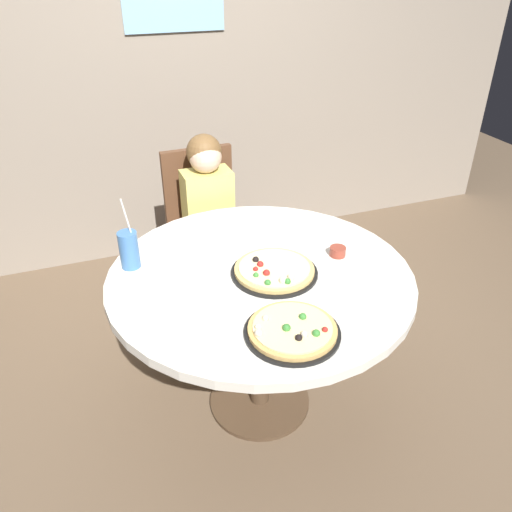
# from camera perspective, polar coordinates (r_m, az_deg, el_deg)

# --- Properties ---
(ground_plane) EXTENTS (8.00, 8.00, 0.00)m
(ground_plane) POSITION_cam_1_polar(r_m,az_deg,el_deg) (2.56, 0.41, -16.05)
(ground_plane) COLOR brown
(wall_with_window) EXTENTS (5.20, 0.14, 2.90)m
(wall_with_window) POSITION_cam_1_polar(r_m,az_deg,el_deg) (3.40, -10.59, 23.54)
(wall_with_window) COLOR gray
(wall_with_window) RESTS_ON ground_plane
(dining_table) EXTENTS (1.25, 1.25, 0.75)m
(dining_table) POSITION_cam_1_polar(r_m,az_deg,el_deg) (2.13, 0.47, -3.96)
(dining_table) COLOR silver
(dining_table) RESTS_ON ground_plane
(chair_wooden) EXTENTS (0.41, 0.41, 0.95)m
(chair_wooden) POSITION_cam_1_polar(r_m,az_deg,el_deg) (2.94, -5.89, 3.67)
(chair_wooden) COLOR brown
(chair_wooden) RESTS_ON ground_plane
(diner_child) EXTENTS (0.26, 0.41, 1.08)m
(diner_child) POSITION_cam_1_polar(r_m,az_deg,el_deg) (2.80, -4.81, 1.23)
(diner_child) COLOR #3F4766
(diner_child) RESTS_ON ground_plane
(pizza_veggie) EXTENTS (0.36, 0.36, 0.05)m
(pizza_veggie) POSITION_cam_1_polar(r_m,az_deg,el_deg) (2.05, 2.07, -1.66)
(pizza_veggie) COLOR black
(pizza_veggie) RESTS_ON dining_table
(pizza_cheese) EXTENTS (0.34, 0.34, 0.05)m
(pizza_cheese) POSITION_cam_1_polar(r_m,az_deg,el_deg) (1.75, 4.10, -8.36)
(pizza_cheese) COLOR black
(pizza_cheese) RESTS_ON dining_table
(soda_cup) EXTENTS (0.08, 0.08, 0.31)m
(soda_cup) POSITION_cam_1_polar(r_m,az_deg,el_deg) (2.13, -14.13, 0.70)
(soda_cup) COLOR #3F72B2
(soda_cup) RESTS_ON dining_table
(sauce_bowl) EXTENTS (0.07, 0.07, 0.04)m
(sauce_bowl) POSITION_cam_1_polar(r_m,az_deg,el_deg) (2.20, 9.19, 0.51)
(sauce_bowl) COLOR brown
(sauce_bowl) RESTS_ON dining_table
(plate_small) EXTENTS (0.18, 0.18, 0.01)m
(plate_small) POSITION_cam_1_polar(r_m,az_deg,el_deg) (2.25, -6.99, 1.01)
(plate_small) COLOR white
(plate_small) RESTS_ON dining_table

